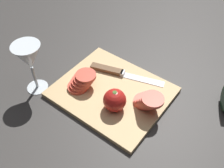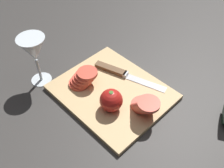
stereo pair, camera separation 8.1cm
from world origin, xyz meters
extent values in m
plane|color=#383533|center=(0.00, 0.00, 0.00)|extent=(3.00, 3.00, 0.00)
cube|color=tan|center=(0.04, -0.02, 0.01)|extent=(0.34, 0.29, 0.01)
cylinder|color=silver|center=(0.25, 0.10, 0.00)|extent=(0.07, 0.07, 0.00)
cylinder|color=silver|center=(0.25, 0.10, 0.05)|extent=(0.01, 0.01, 0.08)
cone|color=silver|center=(0.25, 0.10, 0.13)|extent=(0.09, 0.09, 0.08)
cone|color=#DBCC84|center=(0.25, 0.10, 0.10)|extent=(0.03, 0.03, 0.03)
sphere|color=red|center=(-0.01, 0.03, 0.05)|extent=(0.07, 0.07, 0.07)
cylinder|color=#47702D|center=(-0.01, 0.03, 0.08)|extent=(0.01, 0.01, 0.01)
cube|color=silver|center=(-0.02, -0.12, 0.02)|extent=(0.14, 0.07, 0.00)
cube|color=silver|center=(0.05, -0.10, 0.02)|extent=(0.02, 0.03, 0.01)
cube|color=brown|center=(0.11, -0.08, 0.02)|extent=(0.12, 0.06, 0.01)
cylinder|color=#DB4C38|center=(0.13, 0.04, 0.02)|extent=(0.07, 0.07, 0.01)
cylinder|color=#DB4C38|center=(0.13, 0.03, 0.03)|extent=(0.07, 0.07, 0.01)
cylinder|color=#DB4C38|center=(0.12, 0.02, 0.04)|extent=(0.07, 0.07, 0.01)
cylinder|color=#DB4C38|center=(0.12, 0.02, 0.05)|extent=(0.07, 0.07, 0.01)
cylinder|color=#DB4C38|center=(0.12, 0.01, 0.06)|extent=(0.07, 0.07, 0.01)
cylinder|color=#DB4C38|center=(-0.07, -0.04, 0.02)|extent=(0.07, 0.07, 0.01)
cylinder|color=#DB4C38|center=(-0.08, -0.04, 0.03)|extent=(0.07, 0.07, 0.01)
cylinder|color=#DB4C38|center=(-0.09, -0.04, 0.04)|extent=(0.07, 0.07, 0.01)
cylinder|color=#DB4C38|center=(-0.09, -0.03, 0.05)|extent=(0.07, 0.07, 0.01)
cylinder|color=#DB4C38|center=(-0.10, -0.03, 0.06)|extent=(0.07, 0.07, 0.01)
cylinder|color=#DB4C38|center=(-0.11, -0.03, 0.07)|extent=(0.07, 0.07, 0.01)
camera|label=1|loc=(-0.30, 0.43, 0.63)|focal=42.00mm
camera|label=2|loc=(-0.36, 0.37, 0.63)|focal=42.00mm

